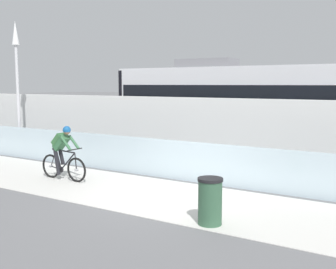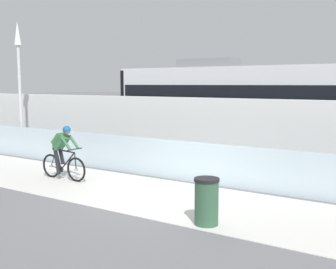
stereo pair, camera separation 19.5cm
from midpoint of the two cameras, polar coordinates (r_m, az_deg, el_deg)
name	(u,v)px [view 1 (the left image)]	position (r m, az deg, el deg)	size (l,w,h in m)	color
ground_plane	(164,197)	(10.68, -1.07, -8.44)	(200.00, 200.00, 0.00)	slate
bike_path_deck	(164,197)	(10.68, -1.07, -8.41)	(32.00, 3.20, 0.01)	silver
glass_parapet	(199,163)	(12.09, 3.79, -3.80)	(32.00, 0.05, 1.17)	silver
concrete_barrier_wall	(226,135)	(13.59, 7.46, -0.11)	(32.00, 0.36, 2.36)	silver
tram_rail_near	(254,160)	(16.03, 11.16, -3.38)	(32.00, 0.08, 0.01)	#595654
tram_rail_far	(267,154)	(17.35, 12.90, -2.64)	(32.00, 0.08, 0.01)	#595654
tram	(251,108)	(16.63, 10.83, 3.56)	(11.06, 2.54, 3.81)	silver
cyclist_on_bike	(63,153)	(12.76, -14.42, -2.45)	(1.77, 0.58, 1.61)	black
lamp_post_antenna	(17,71)	(17.55, -19.99, 8.01)	(0.28, 0.28, 5.20)	gray
trash_bin	(210,201)	(8.58, 5.03, -8.96)	(0.51, 0.51, 0.96)	#33593F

